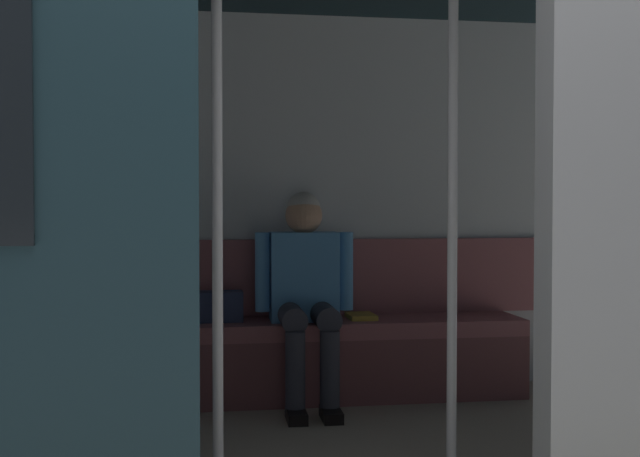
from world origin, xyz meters
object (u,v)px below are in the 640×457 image
handbag (219,306)px  book (361,316)px  bench_seat (285,340)px  person_seated (306,283)px  grab_pole_far (452,205)px  train_car (297,99)px  grab_pole_door (217,205)px

handbag → book: bearing=179.4°
bench_seat → book: (-0.44, -0.05, 0.12)m
bench_seat → book: 0.46m
person_seated → grab_pole_far: (-0.31, 1.63, 0.43)m
train_car → grab_pole_far: size_ratio=2.89×
train_car → book: (-0.51, -1.11, -1.09)m
bench_seat → grab_pole_far: (-0.42, 1.68, 0.76)m
bench_seat → handbag: bearing=-9.0°
person_seated → bench_seat: bearing=-25.9°
person_seated → grab_pole_door: bearing=73.0°
handbag → book: 0.81m
grab_pole_far → person_seated: bearing=-79.2°
handbag → train_car: bearing=105.2°
grab_pole_far → book: bearing=-90.8°
train_car → grab_pole_door: (0.36, 0.72, -0.45)m
handbag → book: handbag is taller
train_car → grab_pole_door: size_ratio=2.89×
handbag → grab_pole_far: size_ratio=0.12×
train_car → bench_seat: size_ratio=2.33×
grab_pole_far → train_car: bearing=-52.3°
train_car → bench_seat: train_car is taller
book → grab_pole_door: 2.12m
bench_seat → grab_pole_door: size_ratio=1.24×
bench_seat → handbag: 0.42m
handbag → grab_pole_door: grab_pole_door is taller
bench_seat → grab_pole_far: 1.89m
train_car → grab_pole_door: train_car is taller
bench_seat → grab_pole_door: (0.42, 1.78, 0.76)m
handbag → book: size_ratio=1.18×
train_car → handbag: size_ratio=24.62×
person_seated → grab_pole_far: grab_pole_far is taller
book → bench_seat: bearing=5.2°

